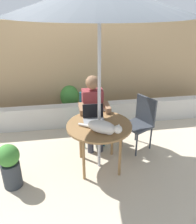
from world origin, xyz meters
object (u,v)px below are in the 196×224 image
potted_plant_by_chair (70,99)px  laptop (93,116)px  chair_empty (141,119)px  potted_plant_near_fence (10,165)px  patio_table (99,129)px  person_seated (93,108)px  chair_occupied (92,113)px  cat (103,127)px

potted_plant_by_chair → laptop: bearing=-80.5°
laptop → potted_plant_by_chair: (-0.28, 1.67, -0.41)m
chair_empty → potted_plant_near_fence: bearing=-162.0°
patio_table → potted_plant_by_chair: bearing=100.4°
chair_empty → potted_plant_by_chair: chair_empty is taller
person_seated → potted_plant_near_fence: 1.52m
chair_occupied → laptop: laptop is taller
chair_occupied → laptop: (-0.06, -0.59, 0.26)m
person_seated → patio_table: bearing=-90.0°
patio_table → chair_empty: bearing=28.5°
chair_occupied → laptop: size_ratio=2.91×
patio_table → person_seated: person_seated is taller
person_seated → cat: 0.84m
chair_occupied → laptop: bearing=-95.6°
potted_plant_by_chair → potted_plant_near_fence: bearing=-113.3°
person_seated → cat: person_seated is taller
chair_occupied → chair_empty: bearing=-23.6°
potted_plant_near_fence → chair_empty: bearing=18.0°
cat → potted_plant_by_chair: bearing=99.8°
laptop → patio_table: bearing=-71.1°
patio_table → laptop: laptop is taller
chair_empty → potted_plant_near_fence: size_ratio=1.38×
cat → potted_plant_by_chair: (-0.36, 2.07, -0.43)m
person_seated → cat: bearing=-88.7°
person_seated → laptop: (-0.06, -0.44, 0.09)m
patio_table → potted_plant_near_fence: bearing=-169.5°
chair_empty → potted_plant_near_fence: (-2.00, -0.65, -0.18)m
cat → chair_occupied: bearing=91.1°
laptop → person_seated: bearing=82.4°
potted_plant_near_fence → patio_table: bearing=10.5°
laptop → potted_plant_near_fence: size_ratio=0.47×
laptop → cat: bearing=-79.0°
chair_occupied → laptop: 0.65m
potted_plant_near_fence → potted_plant_by_chair: (0.89, 2.07, 0.02)m
cat → person_seated: bearing=91.3°
patio_table → chair_occupied: 0.77m
potted_plant_by_chair → patio_table: bearing=-79.6°
cat → potted_plant_by_chair: cat is taller
person_seated → potted_plant_near_fence: person_seated is taller
chair_occupied → potted_plant_by_chair: size_ratio=1.31×
potted_plant_by_chair → cat: bearing=-80.2°
person_seated → cat: (0.02, -0.83, 0.11)m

